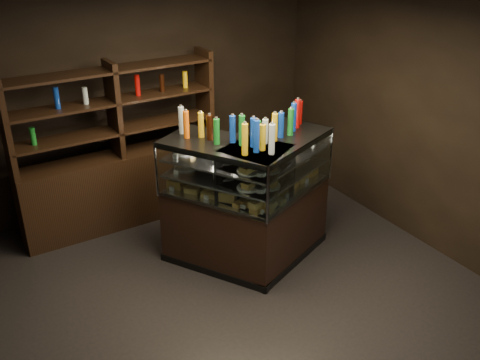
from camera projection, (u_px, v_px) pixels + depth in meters
ground at (229, 302)px, 5.23m from camera, size 5.00×5.00×0.00m
room_shell at (226, 113)px, 4.39m from camera, size 5.02×5.02×3.01m
display_case at (250, 221)px, 5.72m from camera, size 1.84×1.43×1.40m
food_display at (251, 173)px, 5.47m from camera, size 1.49×1.09×0.43m
bottles_top at (251, 127)px, 5.26m from camera, size 1.33×0.95×0.30m
potted_conifer at (297, 186)px, 6.68m from camera, size 0.31×0.31×0.67m
back_shelving at (121, 177)px, 6.41m from camera, size 2.41×0.50×2.00m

